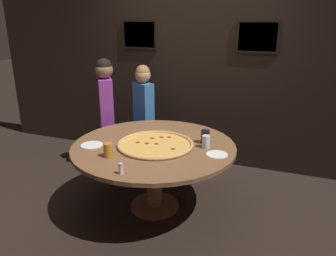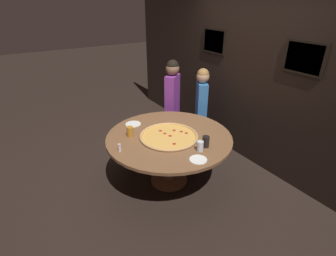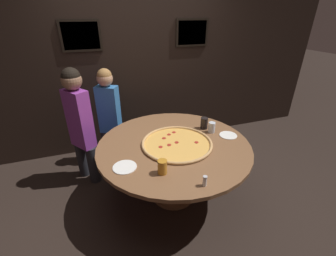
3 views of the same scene
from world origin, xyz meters
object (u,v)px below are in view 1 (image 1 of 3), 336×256
Objects in this scene: drink_cup_near_right at (108,150)px; giant_pizza at (155,144)px; dining_table at (154,155)px; condiment_shaker at (121,169)px; white_plate_near_front at (92,145)px; diner_far_right at (106,109)px; white_plate_beside_cup at (217,155)px; diner_side_right at (144,110)px; drink_cup_far_right at (205,137)px; drink_cup_beside_pizza at (206,142)px.

giant_pizza is at bearing 54.42° from drink_cup_near_right.
dining_table is 0.55m from drink_cup_near_right.
drink_cup_near_right is at bearing 136.06° from condiment_shaker.
white_plate_near_front is 1.02m from diner_far_right.
condiment_shaker is at bearing -89.30° from dining_table.
white_plate_beside_cup is 0.15× the size of diner_side_right.
drink_cup_far_right is 1.34m from diner_side_right.
condiment_shaker is at bearing -38.11° from white_plate_near_front.
condiment_shaker is (-0.51, -0.82, -0.01)m from drink_cup_beside_pizza.
diner_side_right is (-1.25, 1.06, 0.04)m from white_plate_beside_cup.
drink_cup_near_right is 0.09× the size of diner_far_right.
dining_table is at bearing 176.92° from white_plate_beside_cup.
dining_table is 8.24× the size of white_plate_beside_cup.
drink_cup_beside_pizza is at bearing -71.20° from drink_cup_far_right.
drink_cup_beside_pizza reaches higher than condiment_shaker.
white_plate_near_front is (-1.06, -0.47, -0.07)m from drink_cup_far_right.
condiment_shaker is at bearing -116.74° from drink_cup_far_right.
diner_side_right is at bearing 140.33° from drink_cup_beside_pizza.
giant_pizza is 0.64m from white_plate_beside_cup.
diner_far_right is (-0.97, 1.40, 0.06)m from condiment_shaker.
diner_side_right is at bearing 90.36° from white_plate_near_front.
drink_cup_far_right is at bearing 41.48° from drink_cup_near_right.
condiment_shaker is at bearing -134.21° from white_plate_beside_cup.
white_plate_near_front is 0.16× the size of diner_side_right.
giant_pizza is 1.22m from diner_side_right.
condiment_shaker is (-0.47, -0.94, -0.02)m from drink_cup_far_right.
white_plate_near_front is (-1.10, -0.36, -0.06)m from drink_cup_beside_pizza.
giant_pizza is 1.22m from diner_far_right.
diner_far_right is (-1.44, 0.46, 0.04)m from drink_cup_far_right.
drink_cup_beside_pizza is 0.09× the size of diner_side_right.
diner_far_right reaches higher than diner_side_right.
drink_cup_near_right is 0.96m from drink_cup_beside_pizza.
white_plate_near_front is (-0.31, 0.19, -0.06)m from drink_cup_near_right.
dining_table is at bearing -154.93° from drink_cup_far_right.
white_plate_beside_cup is (1.25, 0.21, 0.00)m from white_plate_near_front.
giant_pizza is at bearing 150.27° from diner_side_right.
diner_side_right is (-0.01, 1.28, 0.04)m from white_plate_near_front.
dining_table is 0.73m from condiment_shaker.
white_plate_near_front is 0.75m from condiment_shaker.
white_plate_near_front is 1.28m from diner_side_right.
drink_cup_far_right reaches higher than white_plate_near_front.
giant_pizza reaches higher than white_plate_near_front.
giant_pizza is at bearing -39.27° from dining_table.
diner_far_right is (-0.96, 0.69, 0.23)m from dining_table.
drink_cup_far_right is at bearing 125.46° from white_plate_beside_cup.
drink_cup_near_right is at bearing -145.45° from drink_cup_beside_pizza.
diner_side_right reaches higher than giant_pizza.
condiment_shaker is (0.59, -0.46, 0.05)m from white_plate_near_front.
giant_pizza is 8.01× the size of condiment_shaker.
white_plate_beside_cup is at bearing -1.23° from giant_pizza.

